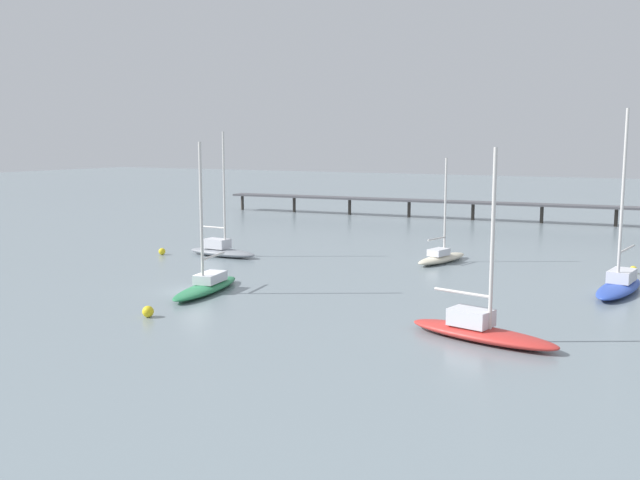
# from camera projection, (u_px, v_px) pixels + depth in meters

# --- Properties ---
(ground_plane) EXTENTS (400.00, 400.00, 0.00)m
(ground_plane) POSITION_uv_depth(u_px,v_px,m) (195.00, 291.00, 55.93)
(ground_plane) COLOR gray
(pier) EXTENTS (71.67, 9.05, 7.70)m
(pier) POSITION_uv_depth(u_px,v_px,m) (553.00, 196.00, 101.02)
(pier) COLOR #4C4C51
(pier) RESTS_ON ground_plane
(sailboat_cream) EXTENTS (3.63, 8.13, 10.17)m
(sailboat_cream) POSITION_uv_depth(u_px,v_px,m) (442.00, 256.00, 68.99)
(sailboat_cream) COLOR beige
(sailboat_cream) RESTS_ON ground_plane
(sailboat_gray) EXTENTS (8.19, 2.69, 12.75)m
(sailboat_gray) POSITION_uv_depth(u_px,v_px,m) (221.00, 249.00, 72.74)
(sailboat_gray) COLOR gray
(sailboat_gray) RESTS_ON ground_plane
(sailboat_blue) EXTENTS (3.65, 10.05, 14.24)m
(sailboat_blue) POSITION_uv_depth(u_px,v_px,m) (619.00, 283.00, 55.16)
(sailboat_blue) COLOR #2D4CB7
(sailboat_blue) RESTS_ON ground_plane
(sailboat_green) EXTENTS (3.86, 9.78, 11.75)m
(sailboat_green) POSITION_uv_depth(u_px,v_px,m) (207.00, 284.00, 55.39)
(sailboat_green) COLOR #287F4C
(sailboat_green) RESTS_ON ground_plane
(sailboat_red) EXTENTS (9.81, 4.49, 11.46)m
(sailboat_red) POSITION_uv_depth(u_px,v_px,m) (480.00, 329.00, 42.03)
(sailboat_red) COLOR red
(sailboat_red) RESTS_ON ground_plane
(mooring_buoy_mid) EXTENTS (0.78, 0.78, 0.78)m
(mooring_buoy_mid) POSITION_uv_depth(u_px,v_px,m) (148.00, 312.00, 47.56)
(mooring_buoy_mid) COLOR yellow
(mooring_buoy_mid) RESTS_ON ground_plane
(mooring_buoy_far) EXTENTS (0.71, 0.71, 0.71)m
(mooring_buoy_far) POSITION_uv_depth(u_px,v_px,m) (162.00, 251.00, 73.68)
(mooring_buoy_far) COLOR yellow
(mooring_buoy_far) RESTS_ON ground_plane
(mooring_buoy_outer) EXTENTS (0.70, 0.70, 0.70)m
(mooring_buoy_outer) POSITION_uv_depth(u_px,v_px,m) (633.00, 270.00, 63.17)
(mooring_buoy_outer) COLOR yellow
(mooring_buoy_outer) RESTS_ON ground_plane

